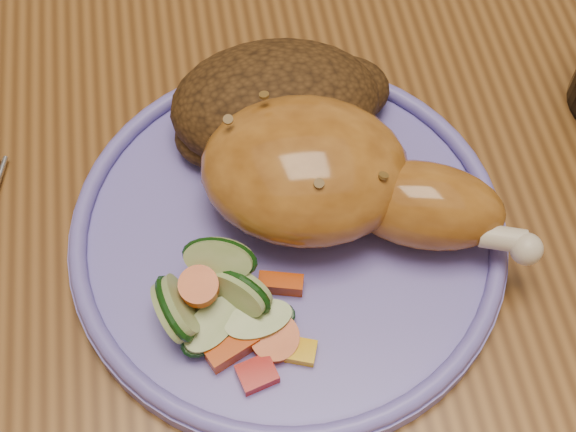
{
  "coord_description": "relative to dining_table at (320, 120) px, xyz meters",
  "views": [
    {
      "loc": [
        -0.09,
        -0.37,
        1.16
      ],
      "look_at": [
        -0.05,
        -0.15,
        0.78
      ],
      "focal_mm": 50.0,
      "sensor_mm": 36.0,
      "label": 1
    }
  ],
  "objects": [
    {
      "name": "ground",
      "position": [
        0.0,
        0.0,
        -0.67
      ],
      "size": [
        4.0,
        4.0,
        0.0
      ],
      "primitive_type": "plane",
      "color": "#4F311B",
      "rests_on": "ground"
    },
    {
      "name": "dining_table",
      "position": [
        0.0,
        0.0,
        0.0
      ],
      "size": [
        0.9,
        1.4,
        0.75
      ],
      "color": "brown",
      "rests_on": "ground"
    },
    {
      "name": "plate",
      "position": [
        -0.05,
        -0.15,
        0.09
      ],
      "size": [
        0.25,
        0.25,
        0.01
      ],
      "primitive_type": "cylinder",
      "color": "#6C61C4",
      "rests_on": "dining_table"
    },
    {
      "name": "plate_rim",
      "position": [
        -0.05,
        -0.15,
        0.1
      ],
      "size": [
        0.25,
        0.25,
        0.01
      ],
      "primitive_type": "torus",
      "color": "#6C61C4",
      "rests_on": "plate"
    },
    {
      "name": "chicken_leg",
      "position": [
        -0.02,
        -0.14,
        0.12
      ],
      "size": [
        0.18,
        0.13,
        0.06
      ],
      "color": "#AD6924",
      "rests_on": "plate"
    },
    {
      "name": "rice_pilaf",
      "position": [
        -0.04,
        -0.07,
        0.12
      ],
      "size": [
        0.13,
        0.09,
        0.05
      ],
      "color": "#3F270F",
      "rests_on": "plate"
    },
    {
      "name": "vegetable_pile",
      "position": [
        -0.09,
        -0.19,
        0.11
      ],
      "size": [
        0.09,
        0.09,
        0.04
      ],
      "color": "#A50A05",
      "rests_on": "plate"
    }
  ]
}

